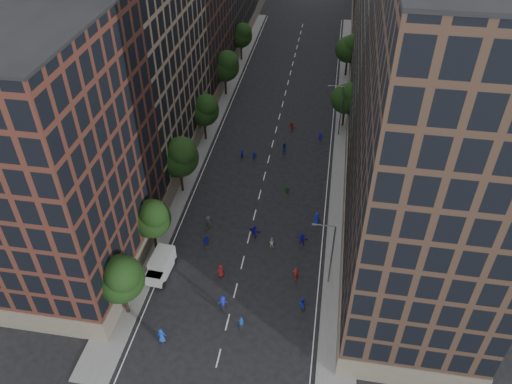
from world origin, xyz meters
TOP-DOWN VIEW (x-y plane):
  - ground at (0.00, 40.00)m, footprint 240.00×240.00m
  - sidewalk_left at (-12.00, 47.50)m, footprint 4.00×105.00m
  - sidewalk_right at (12.00, 47.50)m, footprint 4.00×105.00m
  - bldg_left_a at (-19.00, 11.00)m, footprint 14.00×22.00m
  - bldg_left_b at (-19.00, 35.00)m, footprint 14.00×26.00m
  - bldg_left_c at (-19.00, 58.00)m, footprint 14.00×20.00m
  - bldg_right_a at (19.00, 15.00)m, footprint 14.00×30.00m
  - bldg_right_b at (19.00, 44.00)m, footprint 14.00×28.00m
  - tree_left_0 at (-11.01, 3.85)m, footprint 5.20×5.20m
  - tree_left_1 at (-11.02, 13.86)m, footprint 4.80×4.80m
  - tree_left_2 at (-10.99, 25.83)m, footprint 5.60×5.60m
  - tree_left_3 at (-11.02, 39.85)m, footprint 5.00×5.00m
  - tree_left_4 at (-11.00, 55.84)m, footprint 5.40×5.40m
  - tree_left_5 at (-11.02, 71.86)m, footprint 4.80×4.80m
  - tree_right_a at (11.38, 47.85)m, footprint 5.00×5.00m
  - tree_right_b at (11.39, 67.85)m, footprint 5.20×5.20m
  - streetlamp_near at (10.37, 12.00)m, footprint 2.64×0.22m
  - streetlamp_far at (10.37, 45.00)m, footprint 2.64×0.22m
  - cargo_van at (-9.29, 10.22)m, footprint 2.60×5.04m
  - skater_0 at (-6.29, 1.00)m, footprint 1.05×0.83m
  - skater_1 at (1.61, 4.09)m, footprint 0.67×0.53m
  - skater_2 at (7.90, 7.61)m, footprint 1.04×0.93m
  - skater_3 at (-0.91, 6.41)m, footprint 1.28×1.00m
  - skater_4 at (-5.01, 15.46)m, footprint 1.10×0.77m
  - skater_5 at (6.91, 17.88)m, footprint 1.65×0.79m
  - skater_6 at (-2.11, 10.91)m, footprint 1.00×0.83m
  - skater_7 at (6.69, 11.92)m, footprint 0.71×0.49m
  - skater_8 at (3.16, 16.77)m, footprint 0.83×0.71m
  - skater_9 at (-5.62, 19.03)m, footprint 1.38×1.14m
  - skater_10 at (3.96, 27.48)m, footprint 0.95×0.43m
  - skater_11 at (0.68, 18.24)m, footprint 1.75×1.04m
  - skater_12 at (8.50, 22.12)m, footprint 0.90×0.59m
  - skater_13 at (-4.22, 35.51)m, footprint 0.60×0.42m
  - skater_14 at (2.17, 37.96)m, footprint 0.96×0.77m
  - skater_15 at (7.64, 42.27)m, footprint 1.30×1.01m
  - skater_16 at (-2.15, 35.11)m, footprint 1.03×0.54m
  - skater_17 at (2.66, 45.20)m, footprint 1.45×0.88m

SIDE VIEW (x-z plane):
  - ground at x=0.00m, z-range 0.00..0.00m
  - sidewalk_left at x=-12.00m, z-range 0.00..0.15m
  - sidewalk_right at x=12.00m, z-range 0.00..0.15m
  - skater_17 at x=2.66m, z-range 0.00..1.49m
  - skater_8 at x=3.16m, z-range 0.00..1.50m
  - skater_13 at x=-4.22m, z-range 0.00..1.57m
  - skater_10 at x=3.96m, z-range 0.00..1.59m
  - skater_1 at x=1.61m, z-range 0.00..1.63m
  - skater_16 at x=-2.15m, z-range 0.00..1.68m
  - skater_5 at x=6.91m, z-range 0.00..1.70m
  - skater_3 at x=-0.91m, z-range 0.00..1.73m
  - skater_4 at x=-5.01m, z-range 0.00..1.74m
  - skater_6 at x=-2.11m, z-range 0.00..1.74m
  - skater_15 at x=7.64m, z-range 0.00..1.77m
  - skater_2 at x=7.90m, z-range 0.00..1.79m
  - skater_11 at x=0.68m, z-range 0.00..1.80m
  - skater_12 at x=8.50m, z-range 0.00..1.84m
  - skater_7 at x=6.69m, z-range 0.00..1.85m
  - skater_9 at x=-5.62m, z-range 0.00..1.86m
  - skater_0 at x=-6.29m, z-range 0.00..1.88m
  - skater_14 at x=2.17m, z-range 0.00..1.91m
  - cargo_van at x=-9.29m, z-range 0.07..2.68m
  - streetlamp_near at x=10.37m, z-range 0.64..9.70m
  - streetlamp_far at x=10.37m, z-range 0.64..9.70m
  - tree_left_1 at x=-11.02m, z-range 1.45..9.66m
  - tree_right_a at x=11.38m, z-range 1.43..9.83m
  - tree_left_5 at x=-11.02m, z-range 1.51..9.84m
  - tree_left_3 at x=-11.02m, z-range 1.53..10.11m
  - tree_left_0 at x=-11.01m, z-range 1.54..10.37m
  - tree_right_b at x=11.39m, z-range 1.54..10.37m
  - tree_left_4 at x=-11.00m, z-range 1.56..10.63m
  - tree_left_2 at x=-10.99m, z-range 1.63..11.08m
  - bldg_left_c at x=-19.00m, z-range 0.00..28.00m
  - bldg_left_a at x=-19.00m, z-range 0.00..30.00m
  - bldg_right_b at x=19.00m, z-range 0.00..33.00m
  - bldg_left_b at x=-19.00m, z-range 0.00..34.00m
  - bldg_right_a at x=19.00m, z-range 0.00..36.00m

